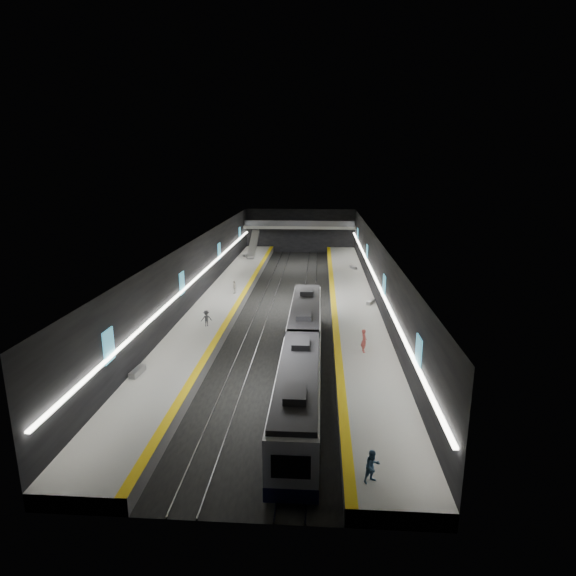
# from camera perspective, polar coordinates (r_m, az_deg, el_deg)

# --- Properties ---
(ground) EXTENTS (70.00, 70.00, 0.00)m
(ground) POSITION_cam_1_polar(r_m,az_deg,el_deg) (55.88, -0.09, -2.09)
(ground) COLOR black
(ground) RESTS_ON ground
(ceiling) EXTENTS (20.00, 70.00, 0.04)m
(ceiling) POSITION_cam_1_polar(r_m,az_deg,el_deg) (54.15, -0.10, 6.05)
(ceiling) COLOR beige
(ceiling) RESTS_ON wall_left
(wall_left) EXTENTS (0.04, 70.00, 8.00)m
(wall_left) POSITION_cam_1_polar(r_m,az_deg,el_deg) (56.43, -10.28, 2.03)
(wall_left) COLOR black
(wall_left) RESTS_ON ground
(wall_right) EXTENTS (0.04, 70.00, 8.00)m
(wall_right) POSITION_cam_1_polar(r_m,az_deg,el_deg) (55.12, 10.34, 1.73)
(wall_right) COLOR black
(wall_right) RESTS_ON ground
(wall_back) EXTENTS (20.00, 0.04, 8.00)m
(wall_back) POSITION_cam_1_polar(r_m,az_deg,el_deg) (89.31, 1.46, 6.79)
(wall_back) COLOR black
(wall_back) RESTS_ON ground
(wall_front) EXTENTS (20.00, 0.04, 8.00)m
(wall_front) POSITION_cam_1_polar(r_m,az_deg,el_deg) (22.27, -6.60, -18.05)
(wall_front) COLOR black
(wall_front) RESTS_ON ground
(platform_left) EXTENTS (5.00, 70.00, 1.00)m
(platform_left) POSITION_cam_1_polar(r_m,az_deg,el_deg) (56.73, -7.67, -1.45)
(platform_left) COLOR slate
(platform_left) RESTS_ON ground
(tile_surface_left) EXTENTS (5.00, 70.00, 0.02)m
(tile_surface_left) POSITION_cam_1_polar(r_m,az_deg,el_deg) (56.60, -7.69, -0.95)
(tile_surface_left) COLOR #AFAEA9
(tile_surface_left) RESTS_ON platform_left
(tactile_strip_left) EXTENTS (0.60, 70.00, 0.02)m
(tactile_strip_left) POSITION_cam_1_polar(r_m,az_deg,el_deg) (56.20, -5.49, -0.99)
(tactile_strip_left) COLOR yellow
(tactile_strip_left) RESTS_ON platform_left
(platform_right) EXTENTS (5.00, 70.00, 1.00)m
(platform_right) POSITION_cam_1_polar(r_m,az_deg,el_deg) (55.75, 7.62, -1.73)
(platform_right) COLOR slate
(platform_right) RESTS_ON ground
(tile_surface_right) EXTENTS (5.00, 70.00, 0.02)m
(tile_surface_right) POSITION_cam_1_polar(r_m,az_deg,el_deg) (55.61, 7.64, -1.23)
(tile_surface_right) COLOR #AFAEA9
(tile_surface_right) RESTS_ON platform_right
(tactile_strip_right) EXTENTS (0.60, 70.00, 0.02)m
(tactile_strip_right) POSITION_cam_1_polar(r_m,az_deg,el_deg) (55.50, 5.38, -1.18)
(tactile_strip_right) COLOR yellow
(tactile_strip_right) RESTS_ON platform_right
(rails) EXTENTS (6.52, 70.00, 0.12)m
(rails) POSITION_cam_1_polar(r_m,az_deg,el_deg) (55.87, -0.09, -2.04)
(rails) COLOR gray
(rails) RESTS_ON ground
(train) EXTENTS (2.69, 28.76, 3.60)m
(train) POSITION_cam_1_polar(r_m,az_deg,el_deg) (36.50, 1.73, -7.65)
(train) COLOR #10113B
(train) RESTS_ON ground
(ad_posters) EXTENTS (19.94, 53.50, 2.20)m
(ad_posters) POSITION_cam_1_polar(r_m,az_deg,el_deg) (55.75, -0.02, 2.64)
(ad_posters) COLOR #47AFD5
(ad_posters) RESTS_ON wall_left
(cove_light_left) EXTENTS (0.25, 68.60, 0.12)m
(cove_light_left) POSITION_cam_1_polar(r_m,az_deg,el_deg) (56.43, -10.08, 1.83)
(cove_light_left) COLOR white
(cove_light_left) RESTS_ON wall_left
(cove_light_right) EXTENTS (0.25, 68.60, 0.12)m
(cove_light_right) POSITION_cam_1_polar(r_m,az_deg,el_deg) (55.14, 10.12, 1.53)
(cove_light_right) COLOR white
(cove_light_right) RESTS_ON wall_right
(mezzanine_bridge) EXTENTS (20.00, 3.00, 1.50)m
(mezzanine_bridge) POSITION_cam_1_polar(r_m,az_deg,el_deg) (87.13, 1.40, 7.28)
(mezzanine_bridge) COLOR gray
(mezzanine_bridge) RESTS_ON wall_left
(escalator) EXTENTS (1.20, 7.50, 3.92)m
(escalator) POSITION_cam_1_polar(r_m,az_deg,el_deg) (81.27, -4.13, 5.21)
(escalator) COLOR #99999E
(escalator) RESTS_ON platform_left
(bench_left_near) EXTENTS (0.68, 1.86, 0.44)m
(bench_left_near) POSITION_cam_1_polar(r_m,az_deg,el_deg) (37.33, -17.42, -9.45)
(bench_left_near) COLOR #99999E
(bench_left_near) RESTS_ON platform_left
(bench_left_far) EXTENTS (0.87, 1.87, 0.44)m
(bench_left_far) POSITION_cam_1_polar(r_m,az_deg,el_deg) (80.94, -5.02, 3.94)
(bench_left_far) COLOR #99999E
(bench_left_far) RESTS_ON platform_left
(bench_right_near) EXTENTS (1.08, 1.72, 0.41)m
(bench_right_near) POSITION_cam_1_polar(r_m,az_deg,el_deg) (53.79, 9.77, -1.64)
(bench_right_near) COLOR #99999E
(bench_right_near) RESTS_ON platform_right
(bench_right_far) EXTENTS (1.05, 1.64, 0.39)m
(bench_right_far) POSITION_cam_1_polar(r_m,az_deg,el_deg) (71.45, 7.74, 2.44)
(bench_right_far) COLOR #99999E
(bench_right_far) RESTS_ON platform_right
(passenger_right_a) EXTENTS (0.56, 0.77, 1.95)m
(passenger_right_a) POSITION_cam_1_polar(r_m,az_deg,el_deg) (39.88, 8.99, -6.21)
(passenger_right_a) COLOR #BA4B45
(passenger_right_a) RESTS_ON platform_right
(passenger_right_b) EXTENTS (1.03, 0.98, 1.69)m
(passenger_right_b) POSITION_cam_1_polar(r_m,az_deg,el_deg) (24.97, 9.98, -20.13)
(passenger_right_b) COLOR teal
(passenger_right_b) RESTS_ON platform_right
(passenger_left_a) EXTENTS (0.42, 0.92, 1.55)m
(passenger_left_a) POSITION_cam_1_polar(r_m,az_deg,el_deg) (57.35, -6.35, 0.09)
(passenger_left_a) COLOR beige
(passenger_left_a) RESTS_ON platform_left
(passenger_left_b) EXTENTS (1.14, 0.91, 1.55)m
(passenger_left_b) POSITION_cam_1_polar(r_m,az_deg,el_deg) (46.21, -9.65, -3.58)
(passenger_left_b) COLOR #44464C
(passenger_left_b) RESTS_ON platform_left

